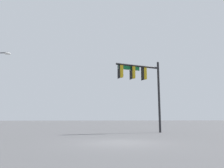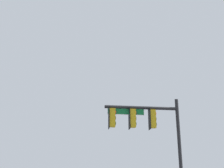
% 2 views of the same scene
% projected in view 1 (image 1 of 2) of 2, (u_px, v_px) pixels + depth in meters
% --- Properties ---
extents(ground_plane, '(400.00, 400.00, 0.00)m').
position_uv_depth(ground_plane, '(121.00, 143.00, 11.52)').
color(ground_plane, '#474749').
extents(signal_pole_near, '(4.53, 1.05, 6.78)m').
position_uv_depth(signal_pole_near, '(142.00, 79.00, 20.45)').
color(signal_pole_near, black).
rests_on(signal_pole_near, ground_plane).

